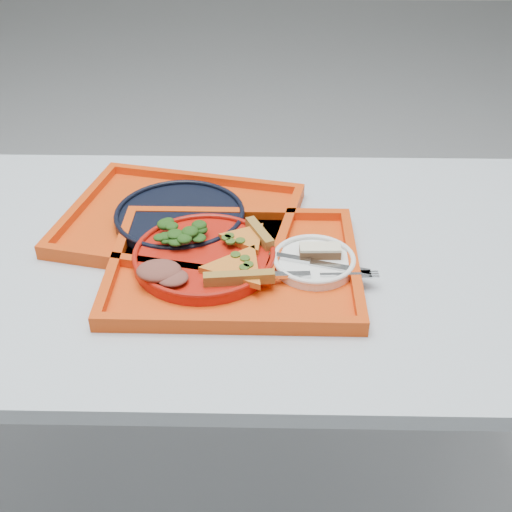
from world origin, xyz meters
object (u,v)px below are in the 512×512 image
tray_main (234,268)px  dinner_plate (204,258)px  navy_plate (180,217)px  dessert_bar (320,251)px  tray_far (180,223)px

tray_main → dinner_plate: (-0.05, 0.01, 0.02)m
navy_plate → dessert_bar: (0.27, -0.14, 0.02)m
tray_main → dessert_bar: dessert_bar is taller
dessert_bar → tray_main: bearing=-176.2°
tray_far → navy_plate: 0.01m
navy_plate → dessert_bar: size_ratio=3.47×
tray_main → dessert_bar: size_ratio=6.00×
dessert_bar → tray_far: bearing=152.0°
tray_main → dinner_plate: bearing=170.0°
dinner_plate → navy_plate: size_ratio=1.00×
tray_main → navy_plate: (-0.12, 0.15, 0.01)m
tray_far → dinner_plate: dinner_plate is taller
tray_far → navy_plate: navy_plate is taller
dinner_plate → navy_plate: (-0.06, 0.14, -0.00)m
tray_main → tray_far: (-0.12, 0.15, 0.00)m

